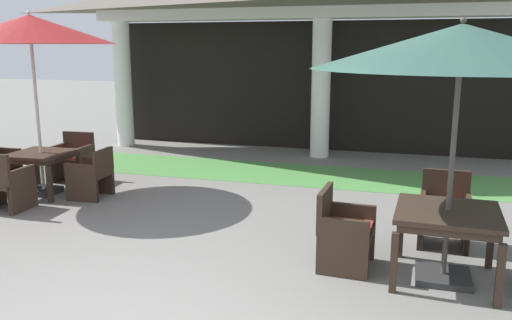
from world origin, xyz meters
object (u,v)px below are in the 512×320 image
at_px(patio_umbrella_near_foreground, 461,48).
at_px(patio_umbrella_mid_left, 30,31).
at_px(patio_chair_near_foreground_west, 343,231).
at_px(patio_chair_mid_left_south, 4,183).
at_px(patio_chair_mid_left_north, 74,158).
at_px(patio_chair_near_foreground_north, 445,212).
at_px(patio_table_mid_left, 41,158).
at_px(patio_chair_mid_left_east, 92,175).
at_px(patio_table_near_foreground, 447,219).

bearing_deg(patio_umbrella_near_foreground, patio_umbrella_mid_left, 165.48).
height_order(patio_chair_near_foreground_west, patio_chair_mid_left_south, patio_chair_mid_left_south).
xyz_separation_m(patio_umbrella_near_foreground, patio_chair_mid_left_north, (-6.22, 2.51, -1.96)).
distance_m(patio_chair_near_foreground_north, patio_table_mid_left, 6.25).
bearing_deg(patio_umbrella_near_foreground, patio_chair_mid_left_east, 162.73).
bearing_deg(patio_chair_near_foreground_west, patio_table_mid_left, -104.56).
distance_m(patio_umbrella_near_foreground, patio_chair_mid_left_south, 6.49).
bearing_deg(patio_chair_mid_left_east, patio_chair_near_foreground_west, -113.18).
bearing_deg(patio_table_mid_left, patio_umbrella_near_foreground, -14.52).
relative_size(patio_umbrella_near_foreground, patio_umbrella_mid_left, 0.98).
height_order(patio_table_near_foreground, patio_chair_mid_left_south, patio_chair_mid_left_south).
xyz_separation_m(patio_table_near_foreground, patio_chair_mid_left_east, (-5.28, 1.64, -0.28)).
relative_size(patio_chair_near_foreground_west, patio_chair_mid_left_east, 1.09).
height_order(patio_table_near_foreground, patio_table_mid_left, patio_table_near_foreground).
bearing_deg(patio_chair_mid_left_east, patio_chair_mid_left_north, 44.91).
height_order(patio_chair_near_foreground_west, patio_umbrella_mid_left, patio_umbrella_mid_left).
xyz_separation_m(patio_chair_near_foreground_north, patio_chair_mid_left_south, (-6.19, -0.37, -0.00)).
distance_m(patio_chair_near_foreground_north, patio_chair_mid_left_south, 6.20).
height_order(patio_table_near_foreground, patio_umbrella_mid_left, patio_umbrella_mid_left).
distance_m(patio_table_near_foreground, patio_table_mid_left, 6.39).
bearing_deg(patio_umbrella_mid_left, patio_table_mid_left, 0.00).
bearing_deg(patio_umbrella_near_foreground, patio_chair_near_foreground_west, 177.65).
height_order(patio_umbrella_mid_left, patio_chair_mid_left_east, patio_umbrella_mid_left).
distance_m(patio_chair_near_foreground_north, patio_chair_mid_left_east, 5.35).
height_order(patio_umbrella_near_foreground, patio_chair_near_foreground_north, patio_umbrella_near_foreground).
distance_m(patio_umbrella_near_foreground, patio_chair_near_foreground_west, 2.24).
relative_size(patio_table_mid_left, patio_chair_mid_left_south, 1.04).
bearing_deg(patio_chair_near_foreground_west, patio_chair_mid_left_east, -108.39).
relative_size(patio_chair_near_foreground_west, patio_umbrella_mid_left, 0.30).
height_order(patio_table_mid_left, patio_umbrella_mid_left, patio_umbrella_mid_left).
height_order(patio_umbrella_near_foreground, patio_umbrella_mid_left, patio_umbrella_mid_left).
relative_size(patio_umbrella_mid_left, patio_chair_mid_left_east, 3.65).
height_order(patio_umbrella_near_foreground, patio_chair_near_foreground_west, patio_umbrella_near_foreground).
distance_m(patio_table_mid_left, patio_chair_mid_left_east, 0.93).
height_order(patio_table_near_foreground, patio_chair_near_foreground_north, patio_chair_near_foreground_north).
bearing_deg(patio_chair_mid_left_south, patio_chair_mid_left_east, 45.25).
distance_m(patio_chair_near_foreground_north, patio_chair_near_foreground_west, 1.50).
bearing_deg(patio_table_mid_left, patio_chair_mid_left_south, -87.56).
bearing_deg(patio_chair_near_foreground_west, patio_chair_mid_left_south, -94.87).
height_order(patio_umbrella_near_foreground, patio_chair_mid_left_east, patio_umbrella_near_foreground).
bearing_deg(patio_umbrella_mid_left, patio_umbrella_near_foreground, -14.52).
distance_m(patio_chair_mid_left_north, patio_chair_mid_left_south, 1.83).
bearing_deg(patio_chair_mid_left_south, patio_table_mid_left, 90.00).
bearing_deg(patio_table_mid_left, patio_chair_near_foreground_west, -16.91).
bearing_deg(patio_chair_mid_left_north, patio_chair_mid_left_east, 134.91).
bearing_deg(patio_table_near_foreground, patio_umbrella_mid_left, 165.48).
height_order(patio_umbrella_near_foreground, patio_table_mid_left, patio_umbrella_near_foreground).
xyz_separation_m(patio_umbrella_mid_left, patio_chair_mid_left_south, (0.04, -0.91, -2.22)).
bearing_deg(patio_chair_near_foreground_west, patio_umbrella_mid_left, -104.56).
xyz_separation_m(patio_table_near_foreground, patio_chair_mid_left_north, (-6.22, 2.51, -0.25)).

